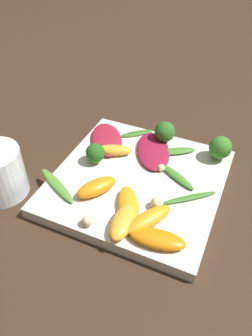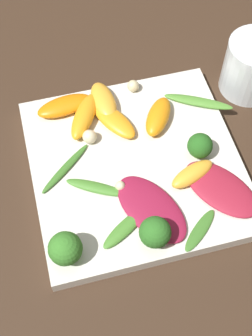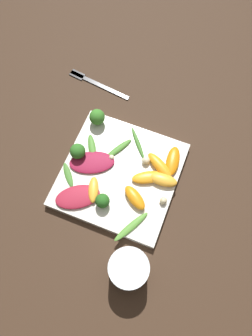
# 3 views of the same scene
# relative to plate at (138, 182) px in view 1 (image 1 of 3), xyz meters

# --- Properties ---
(ground_plane) EXTENTS (2.40, 2.40, 0.00)m
(ground_plane) POSITION_rel_plate_xyz_m (0.00, 0.00, -0.01)
(ground_plane) COLOR #382619
(plate) EXTENTS (0.27, 0.27, 0.02)m
(plate) POSITION_rel_plate_xyz_m (0.00, 0.00, 0.00)
(plate) COLOR silver
(plate) RESTS_ON ground_plane
(radicchio_leaf_0) EXTENTS (0.10, 0.12, 0.01)m
(radicchio_leaf_0) POSITION_rel_plate_xyz_m (-0.09, 0.07, 0.02)
(radicchio_leaf_0) COLOR maroon
(radicchio_leaf_0) RESTS_ON plate
(radicchio_leaf_1) EXTENTS (0.10, 0.12, 0.01)m
(radicchio_leaf_1) POSITION_rel_plate_xyz_m (-0.00, 0.07, 0.01)
(radicchio_leaf_1) COLOR maroon
(radicchio_leaf_1) RESTS_ON plate
(orange_segment_0) EXTENTS (0.06, 0.08, 0.02)m
(orange_segment_0) POSITION_rel_plate_xyz_m (0.01, -0.07, 0.02)
(orange_segment_0) COLOR orange
(orange_segment_0) RESTS_ON plate
(orange_segment_1) EXTENTS (0.06, 0.07, 0.02)m
(orange_segment_1) POSITION_rel_plate_xyz_m (-0.05, -0.06, 0.02)
(orange_segment_1) COLOR orange
(orange_segment_1) RESTS_ON plate
(orange_segment_2) EXTENTS (0.08, 0.04, 0.02)m
(orange_segment_2) POSITION_rel_plate_xyz_m (0.07, -0.11, 0.02)
(orange_segment_2) COLOR orange
(orange_segment_2) RESTS_ON plate
(orange_segment_3) EXTENTS (0.07, 0.04, 0.02)m
(orange_segment_3) POSITION_rel_plate_xyz_m (-0.06, 0.04, 0.02)
(orange_segment_3) COLOR #FCAD33
(orange_segment_3) RESTS_ON plate
(orange_segment_4) EXTENTS (0.04, 0.07, 0.02)m
(orange_segment_4) POSITION_rel_plate_xyz_m (0.02, -0.10, 0.02)
(orange_segment_4) COLOR #FCAD33
(orange_segment_4) RESTS_ON plate
(orange_segment_5) EXTENTS (0.06, 0.08, 0.02)m
(orange_segment_5) POSITION_rel_plate_xyz_m (0.05, -0.08, 0.02)
(orange_segment_5) COLOR orange
(orange_segment_5) RESTS_ON plate
(broccoli_floret_0) EXTENTS (0.04, 0.04, 0.04)m
(broccoli_floret_0) POSITION_rel_plate_xyz_m (0.01, 0.11, 0.03)
(broccoli_floret_0) COLOR #84AD5B
(broccoli_floret_0) RESTS_ON plate
(broccoli_floret_1) EXTENTS (0.04, 0.04, 0.04)m
(broccoli_floret_1) POSITION_rel_plate_xyz_m (0.11, 0.10, 0.03)
(broccoli_floret_1) COLOR #84AD5B
(broccoli_floret_1) RESTS_ON plate
(broccoli_floret_2) EXTENTS (0.03, 0.03, 0.04)m
(broccoli_floret_2) POSITION_rel_plate_xyz_m (-0.08, 0.01, 0.03)
(broccoli_floret_2) COLOR #84AD5B
(broccoli_floret_2) RESTS_ON plate
(arugula_sprig_0) EXTENTS (0.07, 0.05, 0.01)m
(arugula_sprig_0) POSITION_rel_plate_xyz_m (0.06, 0.03, 0.01)
(arugula_sprig_0) COLOR #47842D
(arugula_sprig_0) RESTS_ON plate
(arugula_sprig_1) EXTENTS (0.08, 0.06, 0.01)m
(arugula_sprig_1) POSITION_rel_plate_xyz_m (0.09, -0.01, 0.01)
(arugula_sprig_1) COLOR #3D7528
(arugula_sprig_1) RESTS_ON plate
(arugula_sprig_2) EXTENTS (0.06, 0.05, 0.00)m
(arugula_sprig_2) POSITION_rel_plate_xyz_m (-0.05, 0.11, 0.01)
(arugula_sprig_2) COLOR #3D7528
(arugula_sprig_2) RESTS_ON plate
(arugula_sprig_3) EXTENTS (0.09, 0.06, 0.01)m
(arugula_sprig_3) POSITION_rel_plate_xyz_m (-0.11, -0.07, 0.01)
(arugula_sprig_3) COLOR #518E33
(arugula_sprig_3) RESTS_ON plate
(arugula_sprig_4) EXTENTS (0.07, 0.05, 0.01)m
(arugula_sprig_4) POSITION_rel_plate_xyz_m (0.04, 0.09, 0.01)
(arugula_sprig_4) COLOR #47842D
(arugula_sprig_4) RESTS_ON plate
(macadamia_nut_0) EXTENTS (0.02, 0.02, 0.02)m
(macadamia_nut_0) POSITION_rel_plate_xyz_m (0.05, -0.05, 0.02)
(macadamia_nut_0) COLOR beige
(macadamia_nut_0) RESTS_ON plate
(macadamia_nut_1) EXTENTS (0.02, 0.02, 0.02)m
(macadamia_nut_1) POSITION_rel_plate_xyz_m (-0.03, -0.12, 0.02)
(macadamia_nut_1) COLOR beige
(macadamia_nut_1) RESTS_ON plate
(macadamia_nut_2) EXTENTS (0.01, 0.01, 0.01)m
(macadamia_nut_2) POSITION_rel_plate_xyz_m (0.03, 0.03, 0.02)
(macadamia_nut_2) COLOR beige
(macadamia_nut_2) RESTS_ON plate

